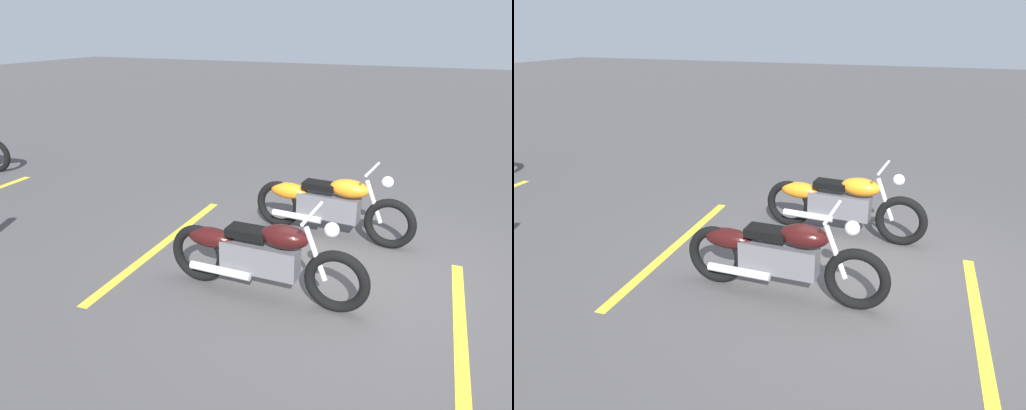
# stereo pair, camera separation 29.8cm
# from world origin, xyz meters

# --- Properties ---
(ground_plane) EXTENTS (60.00, 60.00, 0.00)m
(ground_plane) POSITION_xyz_m (0.00, 0.00, 0.00)
(ground_plane) COLOR #474444
(motorcycle_bright_foreground) EXTENTS (2.23, 0.62, 1.04)m
(motorcycle_bright_foreground) POSITION_xyz_m (0.52, -0.88, 0.46)
(motorcycle_bright_foreground) COLOR black
(motorcycle_bright_foreground) RESTS_ON ground
(motorcycle_dark_foreground) EXTENTS (2.23, 0.62, 1.04)m
(motorcycle_dark_foreground) POSITION_xyz_m (0.77, 0.88, 0.46)
(motorcycle_dark_foreground) COLOR black
(motorcycle_dark_foreground) RESTS_ON ground
(parking_stripe_near) EXTENTS (0.30, 3.20, 0.01)m
(parking_stripe_near) POSITION_xyz_m (-1.26, 0.95, 0.00)
(parking_stripe_near) COLOR yellow
(parking_stripe_near) RESTS_ON ground
(parking_stripe_mid) EXTENTS (0.30, 3.20, 0.01)m
(parking_stripe_mid) POSITION_xyz_m (2.41, 0.27, 0.00)
(parking_stripe_mid) COLOR yellow
(parking_stripe_mid) RESTS_ON ground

